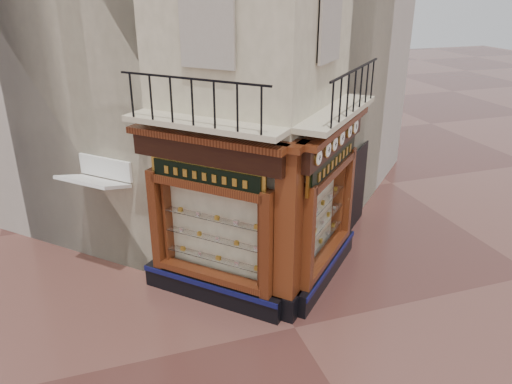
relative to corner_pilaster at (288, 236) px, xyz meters
name	(u,v)px	position (x,y,z in m)	size (l,w,h in m)	color
ground	(295,328)	(0.00, -0.50, -1.95)	(80.00, 80.00, 0.00)	#4B2823
main_building	(215,13)	(0.00, 5.66, 4.05)	(8.00, 8.00, 12.00)	beige
neighbour_left	(118,28)	(-2.47, 8.13, 3.55)	(8.00, 8.00, 11.00)	#AFA499
neighbour_right	(269,24)	(2.47, 8.13, 3.55)	(8.00, 8.00, 11.00)	#AFA499
shopfront_left	(210,223)	(-1.41, 1.07, 0.03)	(2.86, 2.86, 3.98)	black
shopfront_right	(327,206)	(1.41, 1.07, 0.03)	(2.86, 2.86, 3.98)	black
corner_pilaster	(288,236)	(0.00, 0.00, 0.00)	(0.85, 0.85, 3.98)	black
balcony	(273,118)	(0.00, 0.99, 2.27)	(5.94, 2.97, 1.03)	beige
clock_a	(318,157)	(0.57, -0.03, 1.67)	(0.27, 0.27, 0.34)	gold
clock_b	(327,150)	(0.97, 0.36, 1.67)	(0.28, 0.28, 0.35)	gold
clock_c	(334,144)	(1.28, 0.68, 1.67)	(0.27, 0.27, 0.33)	gold
clock_d	(341,138)	(1.63, 1.03, 1.67)	(0.29, 0.29, 0.36)	gold
clock_e	(349,131)	(2.04, 1.44, 1.67)	(0.26, 0.26, 0.32)	gold
clock_f	(355,126)	(2.39, 1.78, 1.67)	(0.30, 0.30, 0.38)	gold
awning	(106,273)	(-3.72, 3.01, -1.95)	(1.55, 0.93, 0.08)	white
signboard_left	(206,176)	(-1.46, 1.01, 1.15)	(1.99, 1.99, 0.53)	gold
signboard_right	(333,161)	(1.46, 1.01, 1.15)	(2.28, 2.28, 0.61)	gold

